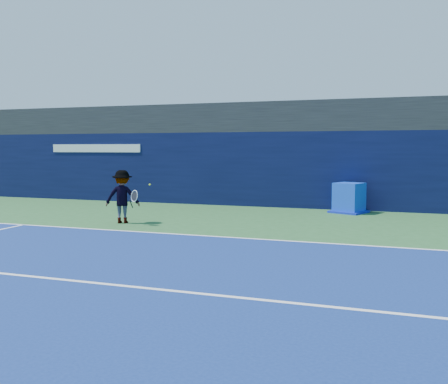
% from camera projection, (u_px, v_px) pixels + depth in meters
% --- Properties ---
extents(ground, '(80.00, 80.00, 0.00)m').
position_uv_depth(ground, '(114.00, 257.00, 10.83)').
color(ground, '#295C2D').
rests_on(ground, ground).
extents(baseline, '(24.00, 0.10, 0.01)m').
position_uv_depth(baseline, '(172.00, 234.00, 13.65)').
color(baseline, white).
rests_on(baseline, ground).
extents(service_line, '(24.00, 0.10, 0.01)m').
position_uv_depth(service_line, '(54.00, 279.00, 8.94)').
color(service_line, white).
rests_on(service_line, ground).
extents(stadium_band, '(36.00, 3.00, 1.20)m').
position_uv_depth(stadium_band, '(255.00, 119.00, 21.34)').
color(stadium_band, black).
rests_on(stadium_band, back_wall_assembly).
extents(back_wall_assembly, '(36.00, 1.03, 3.00)m').
position_uv_depth(back_wall_assembly, '(249.00, 169.00, 20.59)').
color(back_wall_assembly, black).
rests_on(back_wall_assembly, ground).
extents(equipment_cart, '(1.48, 1.48, 1.09)m').
position_uv_depth(equipment_cart, '(349.00, 199.00, 18.20)').
color(equipment_cart, '#0E37C4').
rests_on(equipment_cart, ground).
extents(tennis_player, '(1.35, 0.92, 1.67)m').
position_uv_depth(tennis_player, '(122.00, 197.00, 15.64)').
color(tennis_player, white).
rests_on(tennis_player, ground).
extents(tennis_ball, '(0.06, 0.06, 0.06)m').
position_uv_depth(tennis_ball, '(150.00, 185.00, 17.31)').
color(tennis_ball, '#B1DF18').
rests_on(tennis_ball, ground).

